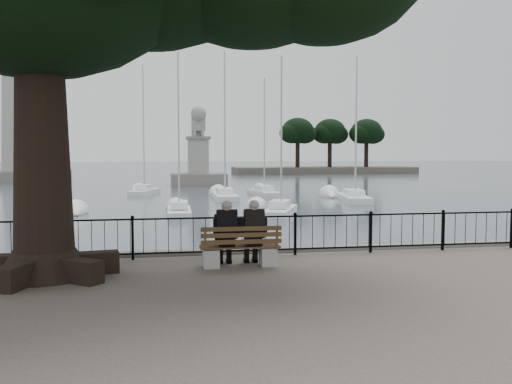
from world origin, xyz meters
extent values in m
cube|color=slate|center=(0.00, 3.00, -0.50)|extent=(200.00, 0.40, 1.20)
plane|color=#313D45|center=(0.00, 103.00, -1.00)|extent=(260.00, 260.00, 0.00)
cube|color=black|center=(0.00, 2.50, 0.98)|extent=(22.00, 0.04, 0.04)
cube|color=black|center=(0.00, 2.50, 0.15)|extent=(22.00, 0.04, 0.04)
cube|color=gray|center=(-1.23, 1.31, 0.21)|extent=(0.35, 0.45, 0.41)
cube|color=gray|center=(0.07, 1.31, 0.21)|extent=(0.35, 0.45, 0.41)
cube|color=#392918|center=(-0.58, 1.31, 0.45)|extent=(1.81, 0.51, 0.04)
cube|color=#392918|center=(-0.58, 1.04, 0.75)|extent=(1.81, 0.05, 0.40)
cube|color=black|center=(-0.88, 1.32, 0.57)|extent=(0.36, 0.30, 0.24)
cube|color=black|center=(-0.88, 1.21, 0.95)|extent=(0.44, 0.24, 0.60)
sphere|color=tan|center=(-0.88, 1.25, 1.37)|extent=(0.23, 0.23, 0.23)
ellipsoid|color=gray|center=(-0.88, 1.22, 1.41)|extent=(0.24, 0.24, 0.20)
cube|color=black|center=(-0.88, 1.61, 0.23)|extent=(0.32, 0.44, 0.45)
cube|color=black|center=(-0.27, 1.32, 0.57)|extent=(0.36, 0.30, 0.24)
cube|color=black|center=(-0.27, 1.21, 0.95)|extent=(0.44, 0.24, 0.60)
sphere|color=tan|center=(-0.27, 1.25, 1.37)|extent=(0.23, 0.23, 0.23)
ellipsoid|color=gray|center=(-0.27, 1.22, 1.41)|extent=(0.24, 0.24, 0.20)
cube|color=black|center=(-0.26, 1.61, 0.23)|extent=(0.32, 0.44, 0.45)
cone|color=black|center=(-4.72, 0.93, 0.29)|extent=(1.95, 1.95, 0.57)
cone|color=black|center=(-4.72, 0.93, 3.45)|extent=(1.26, 1.26, 6.90)
cube|color=slate|center=(-18.00, 62.00, -0.40)|extent=(9.21, 9.21, 1.40)
cone|color=gray|center=(-18.00, 62.00, 11.05)|extent=(5.89, 5.89, 22.09)
cube|color=slate|center=(2.00, 50.00, -0.40)|extent=(5.74, 5.74, 1.40)
cube|color=gray|center=(2.00, 50.00, 2.01)|extent=(2.10, 2.48, 3.82)
cube|color=slate|center=(2.00, 50.00, 4.07)|extent=(2.48, 2.86, 0.30)
cube|color=gray|center=(2.00, 50.29, 4.89)|extent=(1.24, 2.10, 1.34)
cube|color=gray|center=(2.00, 49.33, 5.56)|extent=(1.43, 0.96, 1.53)
sphere|color=gray|center=(2.00, 48.95, 6.61)|extent=(1.63, 1.63, 1.63)
cube|color=white|center=(-7.52, 19.08, -0.90)|extent=(2.43, 5.61, 0.60)
cube|color=white|center=(-7.52, 19.08, -0.40)|extent=(1.47, 2.37, 0.45)
cylinder|color=silver|center=(-7.52, 18.78, 4.17)|extent=(0.12, 0.12, 9.54)
cube|color=white|center=(-1.18, 21.11, -0.90)|extent=(1.43, 4.69, 0.52)
cube|color=white|center=(-1.18, 21.11, -0.40)|extent=(1.00, 1.92, 0.39)
cylinder|color=silver|center=(-1.18, 20.85, 3.76)|extent=(0.10, 0.10, 8.73)
cube|color=white|center=(4.56, 20.55, -0.90)|extent=(3.06, 5.08, 0.55)
cube|color=white|center=(4.56, 20.55, -0.40)|extent=(1.66, 2.23, 0.41)
cylinder|color=silver|center=(4.56, 20.27, 3.68)|extent=(0.11, 0.11, 8.57)
cube|color=white|center=(11.75, 28.29, -0.90)|extent=(2.71, 6.31, 0.68)
cube|color=white|center=(11.75, 28.29, -0.40)|extent=(1.65, 2.66, 0.51)
cylinder|color=silver|center=(11.75, 27.95, 4.39)|extent=(0.14, 0.14, 9.98)
cube|color=white|center=(2.67, 31.70, -0.90)|extent=(1.66, 5.72, 0.63)
cube|color=white|center=(2.67, 31.70, -0.40)|extent=(1.19, 2.34, 0.47)
cylinder|color=silver|center=(2.67, 31.38, 4.76)|extent=(0.13, 0.13, 10.72)
cube|color=white|center=(6.32, 34.95, -0.90)|extent=(2.15, 5.26, 0.57)
cube|color=white|center=(6.32, 34.95, -0.40)|extent=(1.33, 2.21, 0.43)
cylinder|color=silver|center=(6.32, 34.66, 4.00)|extent=(0.11, 0.11, 9.20)
cube|color=white|center=(-3.45, 38.02, -0.90)|extent=(2.72, 5.13, 0.55)
cube|color=white|center=(-3.45, 38.02, -0.40)|extent=(1.54, 2.22, 0.41)
cylinder|color=silver|center=(-3.45, 37.75, 4.63)|extent=(0.11, 0.11, 10.46)
cube|color=#494239|center=(25.00, 80.00, -0.50)|extent=(30.00, 8.00, 1.20)
cylinder|color=black|center=(20.00, 78.00, 2.00)|extent=(0.70, 0.70, 4.00)
ellipsoid|color=black|center=(20.00, 78.00, 6.00)|extent=(5.20, 5.20, 4.16)
cylinder|color=black|center=(26.00, 80.00, 2.00)|extent=(0.70, 0.70, 4.00)
ellipsoid|color=black|center=(26.00, 80.00, 6.00)|extent=(5.20, 5.20, 4.16)
cylinder|color=black|center=(32.00, 79.00, 2.00)|extent=(0.70, 0.70, 4.00)
ellipsoid|color=black|center=(32.00, 79.00, 6.00)|extent=(5.20, 5.20, 4.16)
camera|label=1|loc=(-2.42, -11.32, 2.59)|focal=40.00mm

